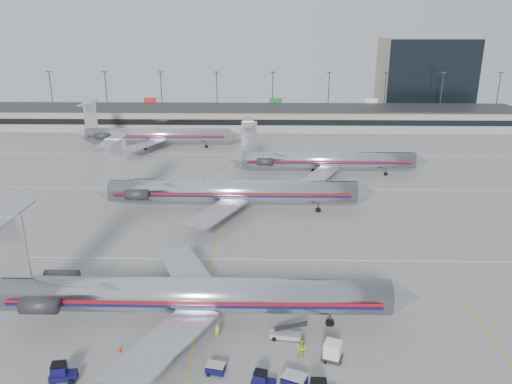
{
  "coord_description": "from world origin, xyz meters",
  "views": [
    {
      "loc": [
        7.06,
        -50.41,
        30.25
      ],
      "look_at": [
        5.47,
        24.92,
        4.5
      ],
      "focal_mm": 35.0,
      "sensor_mm": 36.0,
      "label": 1
    }
  ],
  "objects_px": {
    "jet_foreground": "(186,294)",
    "jet_second_row": "(227,191)",
    "tug_center": "(262,380)",
    "uld_container": "(332,351)",
    "belt_loader": "(286,334)"
  },
  "relations": [
    {
      "from": "tug_center",
      "to": "jet_foreground",
      "type": "bearing_deg",
      "value": 144.17
    },
    {
      "from": "jet_foreground",
      "to": "uld_container",
      "type": "relative_size",
      "value": 21.12
    },
    {
      "from": "jet_foreground",
      "to": "jet_second_row",
      "type": "relative_size",
      "value": 0.98
    },
    {
      "from": "jet_foreground",
      "to": "uld_container",
      "type": "bearing_deg",
      "value": -20.87
    },
    {
      "from": "jet_foreground",
      "to": "tug_center",
      "type": "distance_m",
      "value": 12.71
    },
    {
      "from": "jet_second_row",
      "to": "uld_container",
      "type": "xyz_separation_m",
      "value": [
        12.9,
        -38.72,
        -2.67
      ]
    },
    {
      "from": "belt_loader",
      "to": "uld_container",
      "type": "bearing_deg",
      "value": -29.82
    },
    {
      "from": "jet_second_row",
      "to": "belt_loader",
      "type": "relative_size",
      "value": 12.44
    },
    {
      "from": "uld_container",
      "to": "belt_loader",
      "type": "relative_size",
      "value": 0.58
    },
    {
      "from": "tug_center",
      "to": "belt_loader",
      "type": "distance_m",
      "value": 7.56
    },
    {
      "from": "jet_second_row",
      "to": "tug_center",
      "type": "relative_size",
      "value": 21.32
    },
    {
      "from": "jet_second_row",
      "to": "belt_loader",
      "type": "xyz_separation_m",
      "value": [
        8.67,
        -35.48,
        -3.1
      ]
    },
    {
      "from": "jet_foreground",
      "to": "belt_loader",
      "type": "xyz_separation_m",
      "value": [
        10.34,
        -2.31,
        -3.03
      ]
    },
    {
      "from": "tug_center",
      "to": "uld_container",
      "type": "bearing_deg",
      "value": 44.97
    },
    {
      "from": "jet_foreground",
      "to": "jet_second_row",
      "type": "distance_m",
      "value": 33.21
    }
  ]
}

